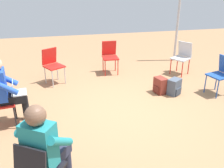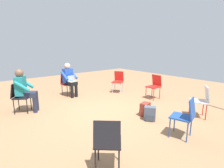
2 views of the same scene
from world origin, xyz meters
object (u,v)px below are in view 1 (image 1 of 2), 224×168
Objects in this scene: chair_northeast at (182,56)px; chair_east at (221,72)px; chair_northwest at (52,63)px; backpack_near_laptop_user at (174,88)px; backpack_by_empty_chair at (160,86)px; chair_north at (110,55)px; person_with_laptop at (6,89)px; person_in_teal at (45,146)px.

chair_east is at bearing 156.61° from chair_northeast.
chair_northwest is 3.33m from chair_northeast.
backpack_by_empty_chair is (-0.27, 0.14, 0.00)m from backpack_near_laptop_user.
chair_northwest and chair_northeast have the same top height.
chair_northwest is 1.54m from chair_north.
chair_northeast is at bearing 105.08° from person_with_laptop.
chair_north reaches higher than backpack_near_laptop_user.
person_in_teal is at bearing 14.17° from person_with_laptop.
chair_northeast reaches higher than backpack_by_empty_chair.
backpack_by_empty_chair is at bearing 101.55° from chair_northeast.
chair_northwest is at bearing 154.23° from backpack_near_laptop_user.
backpack_by_empty_chair is at bearing 61.95° from chair_east.
backpack_near_laptop_user is 1.00× the size of backpack_by_empty_chair.
chair_east is 4.33m from person_with_laptop.
chair_northwest is 1.00× the size of chair_east.
chair_northwest is 0.69× the size of person_in_teal.
chair_northwest and chair_east have the same top height.
chair_northwest is 2.36× the size of backpack_near_laptop_user.
chair_northwest is 3.49m from person_in_teal.
person_with_laptop is (-2.22, -2.17, 0.20)m from chair_north.
chair_north and chair_east have the same top height.
backpack_by_empty_chair is (0.83, -1.51, -0.34)m from chair_north.
chair_north is at bearing 34.35° from chair_east.
chair_northeast is 4.80m from person_in_teal.
person_in_teal is (-1.54, -3.88, 0.20)m from chair_north.
person_with_laptop is (-4.31, -0.36, 0.20)m from chair_east.
person_with_laptop is 3.40m from backpack_near_laptop_user.
person_in_teal is at bearing 104.98° from chair_east.
person_with_laptop is (-0.73, -1.77, 0.20)m from chair_northwest.
chair_north is at bearing 164.20° from chair_northwest.
person_in_teal is 3.44× the size of backpack_by_empty_chair.
chair_north is 3.11m from person_with_laptop.
chair_north is at bearing 118.75° from backpack_by_empty_chair.
chair_north is 1.00× the size of chair_northeast.
chair_north is 4.18m from person_in_teal.
chair_east is 2.36× the size of backpack_by_empty_chair.
chair_east is (0.25, -1.33, 0.00)m from chair_northeast.
chair_north is 1.90m from chair_northeast.
person_with_laptop reaches higher than chair_northeast.
backpack_near_laptop_user is at bearing 72.61° from person_in_teal.
person_with_laptop is 3.44× the size of backpack_by_empty_chair.
person_in_teal is 3.44× the size of backpack_near_laptop_user.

